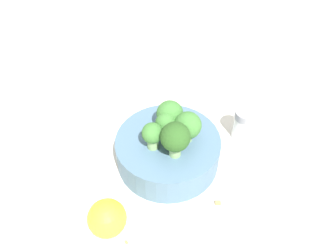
# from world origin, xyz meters

# --- Properties ---
(ground_plane) EXTENTS (3.00, 3.00, 0.00)m
(ground_plane) POSITION_xyz_m (0.00, 0.00, 0.00)
(ground_plane) COLOR silver
(bowl) EXTENTS (0.17, 0.17, 0.05)m
(bowl) POSITION_xyz_m (0.00, 0.00, 0.03)
(bowl) COLOR slate
(bowl) RESTS_ON ground_plane
(broccoli_floret_0) EXTENTS (0.05, 0.05, 0.06)m
(broccoli_floret_0) POSITION_xyz_m (-0.01, -0.03, 0.09)
(broccoli_floret_0) COLOR #8EB770
(broccoli_floret_0) RESTS_ON bowl
(broccoli_floret_1) EXTENTS (0.04, 0.04, 0.06)m
(broccoli_floret_1) POSITION_xyz_m (0.02, 0.02, 0.09)
(broccoli_floret_1) COLOR #7A9E5B
(broccoli_floret_1) RESTS_ON bowl
(broccoli_floret_2) EXTENTS (0.04, 0.04, 0.05)m
(broccoli_floret_2) POSITION_xyz_m (0.03, -0.02, 0.08)
(broccoli_floret_2) COLOR #8EB770
(broccoli_floret_2) RESTS_ON bowl
(broccoli_floret_3) EXTENTS (0.03, 0.03, 0.05)m
(broccoli_floret_3) POSITION_xyz_m (-0.00, 0.01, 0.08)
(broccoli_floret_3) COLOR #7A9E5B
(broccoli_floret_3) RESTS_ON bowl
(broccoli_floret_4) EXTENTS (0.03, 0.03, 0.05)m
(broccoli_floret_4) POSITION_xyz_m (-0.03, -0.00, 0.08)
(broccoli_floret_4) COLOR #8EB770
(broccoli_floret_4) RESTS_ON bowl
(pepper_shaker) EXTENTS (0.04, 0.04, 0.06)m
(pepper_shaker) POSITION_xyz_m (0.15, -0.03, 0.03)
(pepper_shaker) COLOR silver
(pepper_shaker) RESTS_ON ground_plane
(lemon_wedge) EXTENTS (0.06, 0.06, 0.06)m
(lemon_wedge) POSITION_xyz_m (-0.14, -0.06, 0.03)
(lemon_wedge) COLOR yellow
(lemon_wedge) RESTS_ON ground_plane
(almond_crumb_0) EXTENTS (0.01, 0.01, 0.01)m
(almond_crumb_0) POSITION_xyz_m (0.09, 0.09, 0.00)
(almond_crumb_0) COLOR tan
(almond_crumb_0) RESTS_ON ground_plane
(almond_crumb_1) EXTENTS (0.01, 0.01, 0.01)m
(almond_crumb_1) POSITION_xyz_m (0.02, -0.11, 0.00)
(almond_crumb_1) COLOR #AD7F4C
(almond_crumb_1) RESTS_ON ground_plane
(almond_crumb_2) EXTENTS (0.00, 0.01, 0.01)m
(almond_crumb_2) POSITION_xyz_m (-0.13, -0.09, 0.00)
(almond_crumb_2) COLOR #AD7F4C
(almond_crumb_2) RESTS_ON ground_plane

